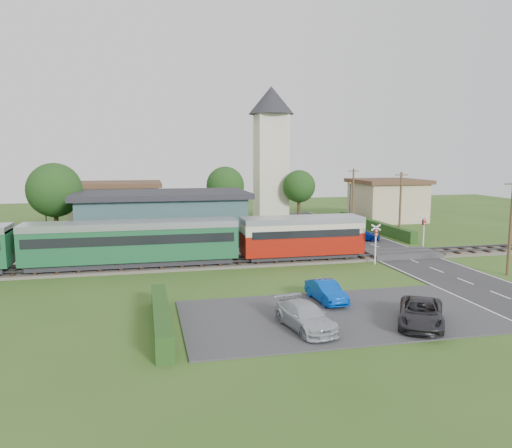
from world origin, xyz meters
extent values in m
plane|color=#2D4C19|center=(0.00, 0.00, 0.00)|extent=(120.00, 120.00, 0.00)
cube|color=#4C443D|center=(0.00, 2.00, 0.10)|extent=(76.00, 3.20, 0.20)
cube|color=#3F3F47|center=(0.00, 1.28, 0.42)|extent=(76.00, 0.08, 0.15)
cube|color=#3F3F47|center=(0.00, 2.72, 0.42)|extent=(76.00, 0.08, 0.15)
cube|color=#28282B|center=(10.00, 0.00, 0.03)|extent=(6.00, 70.00, 0.05)
cube|color=#333335|center=(-1.50, -12.00, 0.04)|extent=(17.00, 9.00, 0.08)
cube|color=#333335|center=(10.00, 2.00, 0.23)|extent=(6.20, 3.40, 0.45)
cube|color=gray|center=(-10.00, 5.20, 0.23)|extent=(30.00, 3.00, 0.45)
cube|color=beige|center=(-18.00, 5.20, 1.65)|extent=(2.00, 2.00, 2.40)
cube|color=#232328|center=(-18.00, 5.20, 2.93)|extent=(2.30, 2.30, 0.15)
cube|color=#39555A|center=(-10.00, 11.00, 2.40)|extent=(15.00, 8.00, 4.80)
cube|color=#232328|center=(-10.00, 11.00, 5.05)|extent=(16.00, 9.00, 0.50)
cube|color=#232328|center=(-10.00, 7.06, 1.10)|extent=(1.20, 0.12, 2.20)
cube|color=black|center=(-15.00, 7.06, 2.40)|extent=(1.00, 0.12, 1.20)
cube|color=black|center=(-13.00, 7.06, 2.40)|extent=(1.00, 0.12, 1.20)
cube|color=black|center=(-7.00, 7.06, 2.40)|extent=(1.00, 0.12, 1.20)
cube|color=black|center=(-5.00, 7.06, 2.40)|extent=(1.00, 0.12, 1.20)
cube|color=#232328|center=(0.95, 2.00, 0.59)|extent=(9.00, 2.20, 0.50)
cube|color=#8E1005|center=(0.95, 2.00, 1.59)|extent=(10.00, 2.80, 1.80)
cube|color=beige|center=(0.95, 2.00, 2.84)|extent=(10.00, 2.82, 0.90)
cube|color=black|center=(0.95, 2.00, 2.49)|extent=(9.00, 2.88, 0.60)
cube|color=#A2A7B2|center=(0.95, 2.00, 3.49)|extent=(10.00, 2.90, 0.45)
cube|color=#232328|center=(-12.65, 2.00, 0.59)|extent=(15.20, 2.20, 0.50)
cube|color=#16502D|center=(-12.65, 2.00, 2.09)|extent=(16.00, 2.80, 2.60)
cube|color=black|center=(-12.65, 2.00, 2.49)|extent=(15.40, 2.86, 0.70)
cube|color=#A2A7B2|center=(-12.65, 2.00, 3.49)|extent=(16.00, 2.90, 0.50)
cube|color=beige|center=(5.00, 28.00, 7.00)|extent=(4.00, 4.00, 14.00)
cone|color=#232328|center=(5.00, 28.00, 15.80)|extent=(6.00, 6.00, 3.60)
cube|color=tan|center=(-15.00, 25.00, 2.50)|extent=(10.00, 8.00, 5.00)
cube|color=#472D1E|center=(-15.00, 25.00, 5.25)|extent=(10.80, 8.80, 0.50)
cube|color=tan|center=(20.00, 24.00, 2.50)|extent=(8.00, 8.00, 5.00)
cube|color=#472D1E|center=(20.00, 24.00, 5.25)|extent=(8.80, 8.80, 0.50)
cube|color=#193814|center=(-11.00, -12.00, 0.60)|extent=(0.80, 9.00, 1.20)
cube|color=#193814|center=(14.20, 16.00, 0.60)|extent=(0.80, 18.00, 1.20)
cube|color=#193814|center=(-10.00, 15.50, 0.65)|extent=(22.00, 0.80, 1.30)
cylinder|color=#332316|center=(-20.00, 14.00, 2.06)|extent=(0.44, 0.44, 4.12)
sphere|color=#143311|center=(-20.00, 14.00, 5.40)|extent=(5.20, 5.20, 5.20)
cylinder|color=#332316|center=(-2.00, 23.00, 1.93)|extent=(0.44, 0.44, 3.85)
sphere|color=#143311|center=(-2.00, 23.00, 5.04)|extent=(4.60, 4.60, 4.60)
cylinder|color=#332316|center=(8.00, 25.00, 1.79)|extent=(0.44, 0.44, 3.58)
sphere|color=#143311|center=(8.00, 25.00, 4.68)|extent=(4.20, 4.20, 4.20)
cylinder|color=#473321|center=(14.20, -6.00, 3.50)|extent=(0.22, 0.22, 7.00)
cylinder|color=#473321|center=(14.20, 10.00, 3.50)|extent=(0.22, 0.22, 7.00)
cube|color=#473321|center=(14.20, 10.00, 6.70)|extent=(1.40, 0.10, 0.10)
cylinder|color=#473321|center=(14.20, 22.00, 3.50)|extent=(0.22, 0.22, 7.00)
cube|color=#473321|center=(14.20, 22.00, 6.70)|extent=(1.40, 0.10, 0.10)
cylinder|color=silver|center=(6.40, -0.40, 1.50)|extent=(0.12, 0.12, 3.00)
cube|color=#232328|center=(6.40, -0.40, 2.60)|extent=(0.35, 0.18, 0.55)
sphere|color=#FF190C|center=(6.40, -0.52, 2.75)|extent=(0.14, 0.14, 0.14)
sphere|color=#FF190C|center=(6.40, -0.52, 2.45)|extent=(0.14, 0.14, 0.14)
cube|color=silver|center=(6.40, -0.40, 3.00)|extent=(0.84, 0.05, 0.55)
cube|color=silver|center=(6.40, -0.40, 3.00)|extent=(0.84, 0.05, 0.55)
cylinder|color=silver|center=(13.60, 4.40, 1.50)|extent=(0.12, 0.12, 3.00)
cube|color=#232328|center=(13.60, 4.40, 2.60)|extent=(0.35, 0.18, 0.55)
sphere|color=#FF190C|center=(13.60, 4.28, 2.75)|extent=(0.14, 0.14, 0.14)
sphere|color=#FF190C|center=(13.60, 4.28, 2.45)|extent=(0.14, 0.14, 0.14)
cube|color=silver|center=(13.60, 4.40, 3.00)|extent=(0.84, 0.05, 0.55)
cube|color=silver|center=(13.60, 4.40, 3.00)|extent=(0.84, 0.05, 0.55)
cylinder|color=#3F3F47|center=(-22.00, 20.00, 2.50)|extent=(0.14, 0.14, 5.00)
sphere|color=orange|center=(-22.00, 20.00, 5.00)|extent=(0.30, 0.30, 0.30)
cylinder|color=#3F3F47|center=(16.00, 27.00, 2.50)|extent=(0.14, 0.14, 5.00)
sphere|color=orange|center=(16.00, 27.00, 5.00)|extent=(0.30, 0.30, 0.30)
imported|color=navy|center=(9.85, 9.99, 0.72)|extent=(4.21, 2.91, 1.33)
imported|color=#033BAA|center=(-1.21, -9.50, 0.70)|extent=(1.58, 3.83, 1.23)
imported|color=#B1B6BF|center=(-3.92, -13.72, 0.73)|extent=(2.55, 4.71, 1.30)
imported|color=#252429|center=(2.08, -14.50, 0.73)|extent=(4.25, 5.13, 1.30)
imported|color=gray|center=(-4.90, 4.52, 1.23)|extent=(0.59, 0.40, 1.56)
imported|color=gray|center=(-15.48, 5.45, 1.38)|extent=(0.86, 1.02, 1.85)
camera|label=1|loc=(-11.67, -36.77, 8.82)|focal=35.00mm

